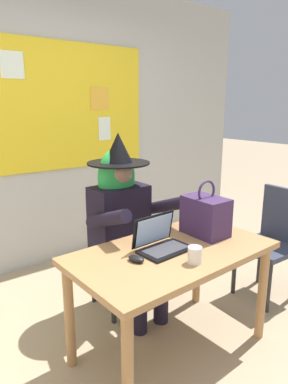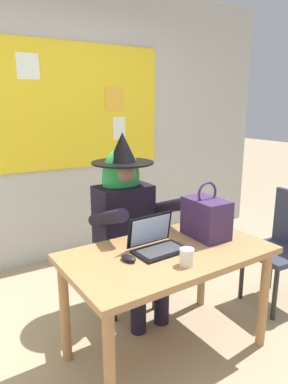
{
  "view_description": "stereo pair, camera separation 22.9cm",
  "coord_description": "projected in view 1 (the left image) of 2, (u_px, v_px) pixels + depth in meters",
  "views": [
    {
      "loc": [
        -1.12,
        -1.33,
        1.57
      ],
      "look_at": [
        0.21,
        0.44,
        1.01
      ],
      "focal_mm": 32.28,
      "sensor_mm": 36.0,
      "label": 1
    },
    {
      "loc": [
        -0.93,
        -1.46,
        1.57
      ],
      "look_at": [
        0.21,
        0.44,
        1.01
      ],
      "focal_mm": 32.28,
      "sensor_mm": 36.0,
      "label": 2
    }
  ],
  "objects": [
    {
      "name": "handbag",
      "position": [
        205.0,
        215.0,
        2.32
      ],
      "size": [
        0.2,
        0.3,
        0.38
      ],
      "rotation": [
        0.0,
        0.0,
        0.21
      ],
      "color": "#38234C",
      "rests_on": "desk_main"
    },
    {
      "name": "chair_extra_corner",
      "position": [
        273.0,
        237.0,
        2.84
      ],
      "size": [
        0.43,
        0.43,
        0.91
      ],
      "rotation": [
        0.0,
        0.0,
        3.11
      ],
      "color": "#2D3347",
      "rests_on": "ground"
    },
    {
      "name": "coffee_mug",
      "position": [
        195.0,
        255.0,
        1.92
      ],
      "size": [
        0.08,
        0.08,
        0.09
      ],
      "primitive_type": "cylinder",
      "color": "silver",
      "rests_on": "desk_main"
    },
    {
      "name": "chair_at_desk",
      "position": [
        116.0,
        242.0,
        2.73
      ],
      "size": [
        0.44,
        0.44,
        0.91
      ],
      "rotation": [
        0.0,
        0.0,
        -1.63
      ],
      "color": "black",
      "rests_on": "ground"
    },
    {
      "name": "wall_back_bulletin",
      "position": [
        31.0,
        126.0,
        3.21
      ],
      "size": [
        5.34,
        1.97,
        2.73
      ],
      "color": "#B2B2AD",
      "rests_on": "ground"
    },
    {
      "name": "ground_plane",
      "position": [
        160.0,
        374.0,
        2.07
      ],
      "size": [
        24.0,
        24.0,
        0.0
      ],
      "primitive_type": "plane",
      "color": "tan"
    },
    {
      "name": "desk_main",
      "position": [
        172.0,
        264.0,
        2.13
      ],
      "size": [
        1.28,
        0.76,
        0.71
      ],
      "rotation": [
        0.0,
        0.0,
        0.04
      ],
      "color": "#A37547",
      "rests_on": "ground"
    },
    {
      "name": "person_costumed",
      "position": [
        124.0,
        213.0,
        2.57
      ],
      "size": [
        0.6,
        0.7,
        1.38
      ],
      "rotation": [
        0.0,
        0.0,
        -1.55
      ],
      "color": "black",
      "rests_on": "ground"
    },
    {
      "name": "computer_mouse",
      "position": [
        136.0,
        259.0,
        1.94
      ],
      "size": [
        0.09,
        0.12,
        0.03
      ],
      "primitive_type": "ellipsoid",
      "rotation": [
        0.0,
        0.0,
        0.28
      ],
      "color": "black",
      "rests_on": "desk_main"
    },
    {
      "name": "laptop",
      "position": [
        161.0,
        242.0,
        2.1
      ],
      "size": [
        0.33,
        0.25,
        0.21
      ],
      "rotation": [
        0.0,
        0.0,
        0.07
      ],
      "color": "black",
      "rests_on": "desk_main"
    }
  ]
}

